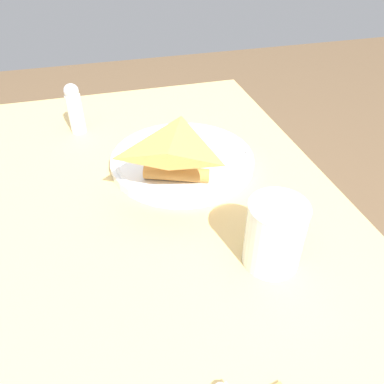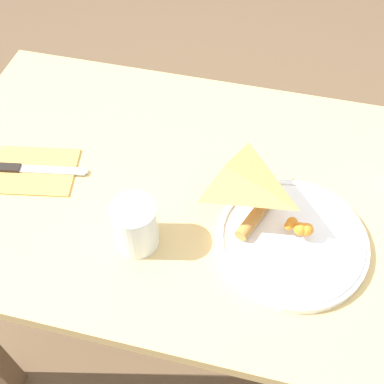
{
  "view_description": "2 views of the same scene",
  "coord_description": "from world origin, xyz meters",
  "px_view_note": "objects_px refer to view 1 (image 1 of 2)",
  "views": [
    {
      "loc": [
        -0.4,
        0.06,
        1.14
      ],
      "look_at": [
        0.05,
        -0.07,
        0.77
      ],
      "focal_mm": 35.0,
      "sensor_mm": 36.0,
      "label": 1
    },
    {
      "loc": [
        0.11,
        -0.56,
        1.47
      ],
      "look_at": [
        -0.01,
        -0.05,
        0.79
      ],
      "focal_mm": 45.0,
      "sensor_mm": 36.0,
      "label": 2
    }
  ],
  "objects_px": {
    "dining_table": "(162,287)",
    "plate_pizza": "(182,158)",
    "salt_shaker": "(75,108)",
    "milk_glass": "(274,236)"
  },
  "relations": [
    {
      "from": "dining_table",
      "to": "salt_shaker",
      "type": "height_order",
      "value": "salt_shaker"
    },
    {
      "from": "dining_table",
      "to": "milk_glass",
      "type": "bearing_deg",
      "value": -122.71
    },
    {
      "from": "plate_pizza",
      "to": "salt_shaker",
      "type": "xyz_separation_m",
      "value": [
        0.18,
        0.18,
        0.04
      ]
    },
    {
      "from": "dining_table",
      "to": "plate_pizza",
      "type": "distance_m",
      "value": 0.24
    },
    {
      "from": "dining_table",
      "to": "milk_glass",
      "type": "height_order",
      "value": "milk_glass"
    },
    {
      "from": "milk_glass",
      "to": "plate_pizza",
      "type": "bearing_deg",
      "value": 12.58
    },
    {
      "from": "dining_table",
      "to": "milk_glass",
      "type": "relative_size",
      "value": 11.05
    },
    {
      "from": "plate_pizza",
      "to": "milk_glass",
      "type": "bearing_deg",
      "value": -167.42
    },
    {
      "from": "plate_pizza",
      "to": "milk_glass",
      "type": "height_order",
      "value": "milk_glass"
    },
    {
      "from": "milk_glass",
      "to": "salt_shaker",
      "type": "relative_size",
      "value": 0.93
    }
  ]
}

